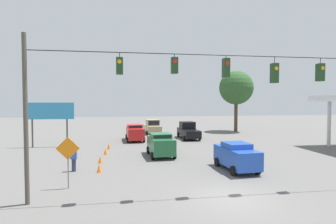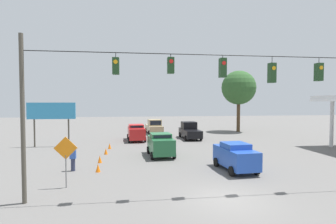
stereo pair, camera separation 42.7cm
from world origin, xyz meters
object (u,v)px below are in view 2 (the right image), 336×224
(overhead_signal_span, at_px, (225,95))
(pedestrian, at_px, (73,158))
(sedan_blue_crossing_near, at_px, (235,156))
(traffic_cone_fourth, at_px, (110,146))
(pickup_truck_black_oncoming_deep, at_px, (190,131))
(traffic_cone_third, at_px, (106,151))
(tree_horizon_left, at_px, (239,88))
(roadside_billboard, at_px, (51,114))
(sedan_red_withflow_far, at_px, (136,132))
(work_zone_sign, at_px, (66,152))
(pickup_truck_tan_withflow_deep, at_px, (154,127))
(traffic_cone_nearest, at_px, (98,168))
(sedan_green_withflow_mid, at_px, (161,144))
(traffic_cone_second, at_px, (100,159))

(overhead_signal_span, height_order, pedestrian, overhead_signal_span)
(sedan_blue_crossing_near, bearing_deg, traffic_cone_fourth, -45.50)
(pickup_truck_black_oncoming_deep, xyz_separation_m, traffic_cone_fourth, (9.56, 6.08, -0.69))
(traffic_cone_third, height_order, tree_horizon_left, tree_horizon_left)
(pickup_truck_black_oncoming_deep, bearing_deg, tree_horizon_left, -144.85)
(roadside_billboard, bearing_deg, traffic_cone_third, 140.90)
(sedan_red_withflow_far, bearing_deg, tree_horizon_left, -155.38)
(work_zone_sign, distance_m, tree_horizon_left, 31.96)
(pickup_truck_black_oncoming_deep, relative_size, traffic_cone_third, 9.32)
(sedan_red_withflow_far, relative_size, tree_horizon_left, 0.49)
(traffic_cone_fourth, relative_size, work_zone_sign, 0.20)
(sedan_red_withflow_far, bearing_deg, pickup_truck_tan_withflow_deep, -111.92)
(sedan_red_withflow_far, relative_size, traffic_cone_nearest, 8.27)
(pickup_truck_tan_withflow_deep, distance_m, roadside_billboard, 15.36)
(pickup_truck_black_oncoming_deep, xyz_separation_m, traffic_cone_third, (9.64, 8.83, -0.69))
(pickup_truck_black_oncoming_deep, distance_m, traffic_cone_third, 13.10)
(sedan_green_withflow_mid, distance_m, traffic_cone_nearest, 6.65)
(traffic_cone_nearest, distance_m, work_zone_sign, 3.74)
(overhead_signal_span, bearing_deg, tree_horizon_left, -114.01)
(pickup_truck_tan_withflow_deep, relative_size, traffic_cone_third, 9.20)
(overhead_signal_span, height_order, sedan_blue_crossing_near, overhead_signal_span)
(roadside_billboard, height_order, work_zone_sign, roadside_billboard)
(traffic_cone_third, bearing_deg, sedan_blue_crossing_near, 144.37)
(sedan_blue_crossing_near, height_order, roadside_billboard, roadside_billboard)
(pickup_truck_black_oncoming_deep, distance_m, sedan_green_withflow_mid, 11.27)
(pickup_truck_tan_withflow_deep, height_order, pedestrian, pickup_truck_tan_withflow_deep)
(sedan_blue_crossing_near, distance_m, traffic_cone_fourth, 13.38)
(overhead_signal_span, distance_m, traffic_cone_nearest, 9.96)
(roadside_billboard, bearing_deg, work_zone_sign, 109.14)
(sedan_red_withflow_far, distance_m, traffic_cone_nearest, 14.22)
(traffic_cone_fourth, bearing_deg, work_zone_sign, 83.56)
(sedan_green_withflow_mid, bearing_deg, traffic_cone_nearest, 44.22)
(sedan_green_withflow_mid, bearing_deg, overhead_signal_span, 103.27)
(traffic_cone_nearest, height_order, tree_horizon_left, tree_horizon_left)
(overhead_signal_span, distance_m, pickup_truck_black_oncoming_deep, 20.50)
(traffic_cone_fourth, bearing_deg, overhead_signal_span, 116.92)
(traffic_cone_third, relative_size, traffic_cone_fourth, 1.00)
(pickup_truck_tan_withflow_deep, bearing_deg, traffic_cone_fourth, 65.53)
(pickup_truck_black_oncoming_deep, bearing_deg, sedan_red_withflow_far, 7.17)
(pickup_truck_black_oncoming_deep, distance_m, traffic_cone_nearest, 17.63)
(traffic_cone_fourth, height_order, work_zone_sign, work_zone_sign)
(overhead_signal_span, relative_size, pickup_truck_black_oncoming_deep, 3.70)
(pickup_truck_tan_withflow_deep, height_order, traffic_cone_second, pickup_truck_tan_withflow_deep)
(traffic_cone_fourth, distance_m, pedestrian, 8.41)
(roadside_billboard, height_order, pedestrian, roadside_billboard)
(traffic_cone_nearest, relative_size, roadside_billboard, 0.11)
(pedestrian, bearing_deg, sedan_red_withflow_far, -108.43)
(traffic_cone_fourth, xyz_separation_m, pedestrian, (1.74, 8.20, 0.62))
(traffic_cone_second, relative_size, traffic_cone_fourth, 1.00)
(traffic_cone_nearest, distance_m, pedestrian, 1.92)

